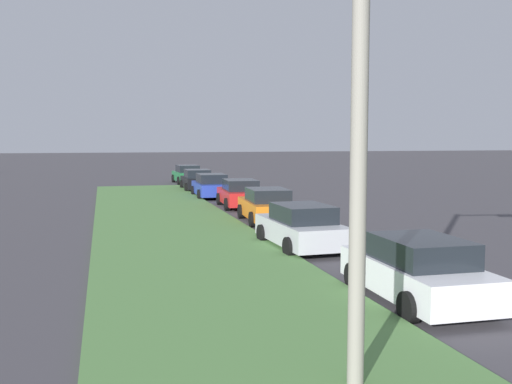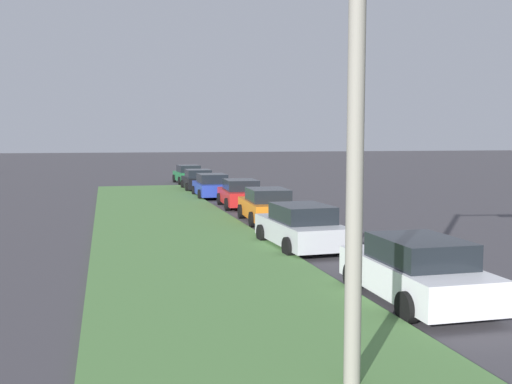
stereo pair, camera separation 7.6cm
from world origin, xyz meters
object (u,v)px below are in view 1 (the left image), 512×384
Objects in this scene: streetlight at (385,81)px; parked_car_blue at (211,186)px; parked_car_red at (240,194)px; parked_car_orange at (267,206)px; parked_car_silver at (301,227)px; parked_car_black at (197,180)px; parked_car_green at (187,174)px; parked_car_white at (417,271)px.

parked_car_blue is at bearing -5.30° from streetlight.
parked_car_blue is 0.58× the size of streetlight.
parked_car_red is at bearing -7.99° from streetlight.
parked_car_orange is at bearing -176.77° from parked_car_blue.
streetlight is (-27.71, 2.57, 3.67)m from parked_car_blue.
parked_car_silver and parked_car_blue have the same top height.
streetlight is (-32.92, 2.53, 3.67)m from parked_car_black.
streetlight is at bearing 176.39° from parked_car_black.
parked_car_orange is 1.02× the size of parked_car_blue.
streetlight reaches higher than parked_car_green.
parked_car_white is at bearing 177.62° from parked_car_green.
parked_car_white and parked_car_orange have the same top height.
parked_car_black is (28.97, 0.33, 0.00)m from parked_car_white.
parked_car_white and parked_car_green have the same top height.
parked_car_orange is 0.59× the size of streetlight.
parked_car_green is at bearing 3.85° from parked_car_red.
parked_car_blue is at bearing 176.47° from parked_car_green.
parked_car_orange is at bearing -10.26° from streetlight.
parked_car_red is 5.29m from parked_car_blue.
parked_car_white is 23.77m from parked_car_blue.
parked_car_black is 0.58× the size of streetlight.
streetlight is at bearing 172.95° from parked_car_orange.
parked_car_white and parked_car_red have the same top height.
parked_car_white is 6.10m from streetlight.
parked_car_silver is at bearing 176.87° from parked_car_green.
parked_car_white is 12.84m from parked_car_orange.
parked_car_orange and parked_car_red have the same top height.
streetlight is at bearing 173.48° from parked_car_green.
parked_car_white is 0.99× the size of parked_car_silver.
parked_car_white is 6.68m from parked_car_silver.
parked_car_black is (10.46, 0.63, 0.00)m from parked_car_red.
parked_car_silver is 17.10m from parked_car_blue.
parked_car_white is 1.00× the size of parked_car_blue.
parked_car_white is 0.99× the size of parked_car_green.
parked_car_orange and parked_car_blue have the same top height.
parked_car_black is (22.30, -0.06, 0.00)m from parked_car_silver.
parked_car_blue and parked_car_green have the same top height.
parked_car_black is at bearing 5.03° from parked_car_orange.
parked_car_white is at bearing -178.27° from parked_car_red.
parked_car_orange is 22.89m from parked_car_green.
streetlight is at bearing 144.66° from parked_car_white.
parked_car_blue is 0.99× the size of parked_car_green.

